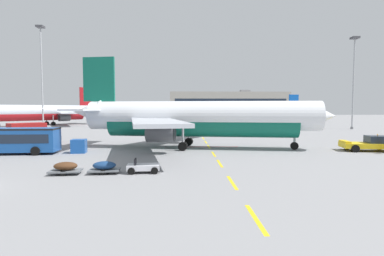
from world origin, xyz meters
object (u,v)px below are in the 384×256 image
object	(u,v)px
baggage_train	(105,167)
uld_cargo_container	(79,146)
airliner_far_center	(264,115)
catering_truck	(33,133)
pushback_tug	(370,144)
apron_shuttle_bus	(3,139)
airliner_mid_left	(45,112)
airliner_foreground	(197,118)
apron_light_mast_near	(41,66)
apron_light_mast_far	(354,72)

from	to	relation	value
baggage_train	uld_cargo_container	size ratio (longest dim) A/B	4.89
airliner_far_center	baggage_train	size ratio (longest dim) A/B	3.22
airliner_far_center	catering_truck	world-z (taller)	airliner_far_center
pushback_tug	apron_shuttle_bus	xyz separation A→B (m)	(-43.51, -1.39, 0.85)
airliner_mid_left	apron_shuttle_bus	bearing A→B (deg)	-69.33
airliner_far_center	uld_cargo_container	size ratio (longest dim) A/B	15.72
airliner_foreground	apron_shuttle_bus	world-z (taller)	airliner_foreground
airliner_mid_left	baggage_train	bearing A→B (deg)	-62.54
airliner_mid_left	airliner_far_center	xyz separation A→B (m)	(69.72, 0.38, -0.86)
airliner_mid_left	catering_truck	world-z (taller)	airliner_mid_left
airliner_far_center	apron_light_mast_near	distance (m)	66.13
uld_cargo_container	apron_light_mast_far	distance (m)	69.99
uld_cargo_container	baggage_train	bearing A→B (deg)	-62.35
apron_light_mast_near	catering_truck	bearing A→B (deg)	-67.45
apron_shuttle_bus	pushback_tug	bearing A→B (deg)	1.83
airliner_far_center	airliner_foreground	bearing A→B (deg)	-112.97
airliner_foreground	pushback_tug	bearing A→B (deg)	-9.04
catering_truck	apron_light_mast_far	size ratio (longest dim) A/B	0.29
catering_truck	airliner_mid_left	bearing A→B (deg)	112.74
apron_shuttle_bus	apron_light_mast_near	size ratio (longest dim) A/B	0.46
airliner_far_center	catering_truck	bearing A→B (deg)	-132.93
apron_light_mast_near	apron_light_mast_far	distance (m)	79.72
airliner_far_center	apron_light_mast_near	bearing A→B (deg)	-164.41
airliner_far_center	baggage_train	xyz separation A→B (m)	(-32.22, -72.54, -2.69)
airliner_foreground	apron_light_mast_far	distance (m)	56.17
airliner_foreground	uld_cargo_container	xyz separation A→B (m)	(-14.06, -3.97, -3.15)
airliner_far_center	apron_light_mast_near	xyz separation A→B (m)	(-62.45, -17.42, 13.06)
airliner_far_center	baggage_train	bearing A→B (deg)	-113.95
airliner_far_center	apron_light_mast_near	size ratio (longest dim) A/B	1.06
pushback_tug	apron_light_mast_far	xyz separation A→B (m)	(20.23, 39.81, 13.70)
airliner_mid_left	airliner_far_center	bearing A→B (deg)	0.31
airliner_foreground	catering_truck	xyz separation A→B (m)	(-23.99, 5.27, -2.30)
uld_cargo_container	apron_light_mast_far	size ratio (longest dim) A/B	0.08
baggage_train	apron_light_mast_far	size ratio (longest dim) A/B	0.37
pushback_tug	airliner_far_center	bearing A→B (deg)	87.12
baggage_train	apron_light_mast_far	xyz separation A→B (m)	(49.42, 51.92, 14.08)
airliner_far_center	apron_light_mast_far	world-z (taller)	apron_light_mast_far
uld_cargo_container	apron_light_mast_far	bearing A→B (deg)	36.09
catering_truck	airliner_foreground	bearing A→B (deg)	-12.39
baggage_train	uld_cargo_container	xyz separation A→B (m)	(-6.03, 11.51, 0.28)
apron_shuttle_bus	uld_cargo_container	size ratio (longest dim) A/B	6.85
pushback_tug	airliner_far_center	size ratio (longest dim) A/B	0.23
airliner_far_center	baggage_train	world-z (taller)	airliner_far_center
uld_cargo_container	airliner_mid_left	bearing A→B (deg)	117.43
airliner_foreground	airliner_mid_left	distance (m)	72.70
airliner_far_center	apron_shuttle_bus	world-z (taller)	airliner_far_center
pushback_tug	catering_truck	distance (m)	45.96
airliner_mid_left	baggage_train	distance (m)	81.40
pushback_tug	airliner_foreground	bearing A→B (deg)	170.96
catering_truck	baggage_train	bearing A→B (deg)	-52.44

